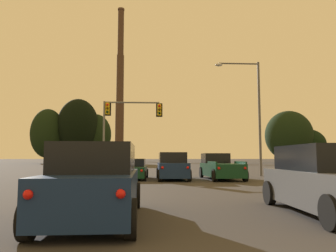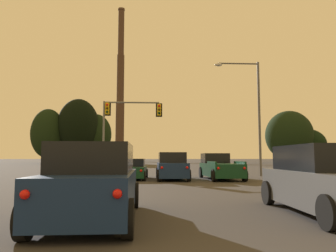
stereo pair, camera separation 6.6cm
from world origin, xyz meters
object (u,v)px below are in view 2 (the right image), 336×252
at_px(suv_center_lane_front, 172,166).
at_px(pickup_truck_right_lane_front, 220,168).
at_px(sedan_left_lane_front, 133,170).
at_px(traffic_light_overhead_left, 123,118).
at_px(suv_right_lane_third, 325,181).
at_px(suv_left_lane_third, 94,183).
at_px(smokestack, 120,100).
at_px(street_lamp, 252,105).

height_order(suv_center_lane_front, pickup_truck_right_lane_front, suv_center_lane_front).
relative_size(sedan_left_lane_front, traffic_light_overhead_left, 0.73).
distance_m(sedan_left_lane_front, suv_right_lane_third, 15.80).
relative_size(suv_left_lane_third, suv_center_lane_front, 1.00).
bearing_deg(smokestack, street_lamp, -78.52).
relative_size(suv_right_lane_third, smokestack, 0.08).
relative_size(sedan_left_lane_front, suv_center_lane_front, 0.97).
bearing_deg(smokestack, suv_center_lane_front, -82.73).
height_order(sedan_left_lane_front, pickup_truck_right_lane_front, pickup_truck_right_lane_front).
xyz_separation_m(pickup_truck_right_lane_front, traffic_light_overhead_left, (-7.33, 6.17, 4.17)).
height_order(street_lamp, smokestack, smokestack).
height_order(suv_center_lane_front, traffic_light_overhead_left, traffic_light_overhead_left).
height_order(sedan_left_lane_front, traffic_light_overhead_left, traffic_light_overhead_left).
bearing_deg(suv_left_lane_third, suv_right_lane_third, 3.42).
bearing_deg(pickup_truck_right_lane_front, street_lamp, 42.22).
height_order(suv_left_lane_third, suv_right_lane_third, same).
relative_size(suv_center_lane_front, traffic_light_overhead_left, 0.75).
height_order(sedan_left_lane_front, suv_center_lane_front, suv_center_lane_front).
bearing_deg(pickup_truck_right_lane_front, suv_right_lane_third, -92.40).
xyz_separation_m(suv_left_lane_third, smokestack, (-10.14, 116.45, 22.52)).
distance_m(suv_left_lane_third, suv_center_lane_front, 14.71).
bearing_deg(smokestack, suv_left_lane_third, -85.03).
xyz_separation_m(suv_center_lane_front, smokestack, (-13.02, 102.03, 22.52)).
bearing_deg(suv_left_lane_third, sedan_left_lane_front, 88.65).
distance_m(sedan_left_lane_front, pickup_truck_right_lane_front, 6.12).
height_order(suv_center_lane_front, street_lamp, street_lamp).
bearing_deg(suv_left_lane_third, suv_center_lane_front, 77.97).
relative_size(suv_right_lane_third, traffic_light_overhead_left, 0.76).
bearing_deg(suv_center_lane_front, suv_left_lane_third, -101.31).
height_order(traffic_light_overhead_left, smokestack, smokestack).
bearing_deg(suv_right_lane_third, street_lamp, 79.91).
bearing_deg(suv_left_lane_third, smokestack, 94.26).
bearing_deg(street_lamp, pickup_truck_right_lane_front, -136.15).
xyz_separation_m(sedan_left_lane_front, traffic_light_overhead_left, (-1.22, 5.83, 4.31)).
height_order(suv_center_lane_front, suv_right_lane_third, same).
relative_size(sedan_left_lane_front, street_lamp, 0.50).
relative_size(suv_left_lane_third, suv_right_lane_third, 0.99).
height_order(suv_left_lane_third, suv_center_lane_front, same).
distance_m(suv_right_lane_third, pickup_truck_right_lane_front, 14.32).
height_order(suv_right_lane_third, street_lamp, street_lamp).
xyz_separation_m(suv_left_lane_third, pickup_truck_right_lane_front, (6.28, 14.75, -0.09)).
xyz_separation_m(suv_center_lane_front, pickup_truck_right_lane_front, (3.39, 0.33, -0.09)).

